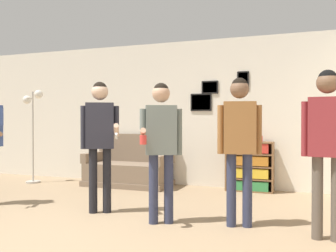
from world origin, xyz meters
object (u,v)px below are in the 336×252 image
object	(u,v)px
person_spectator_near_bookshelf	(239,135)
drinking_cup	(260,139)
person_watcher_holding_cup	(161,137)
person_spectator_far_right	(327,135)
floor_lamp	(33,117)
person_player_foreground_center	(100,132)
couch	(129,169)
bookshelf	(250,166)

from	to	relation	value
person_spectator_near_bookshelf	drinking_cup	world-z (taller)	person_spectator_near_bookshelf
person_watcher_holding_cup	person_spectator_far_right	size ratio (longest dim) A/B	0.96
person_watcher_holding_cup	drinking_cup	distance (m)	2.57
floor_lamp	person_watcher_holding_cup	world-z (taller)	floor_lamp
person_spectator_near_bookshelf	person_spectator_far_right	distance (m)	0.93
floor_lamp	person_spectator_far_right	distance (m)	5.53
person_spectator_near_bookshelf	person_player_foreground_center	bearing A→B (deg)	179.61
couch	floor_lamp	xyz separation A→B (m)	(-1.90, -0.39, 0.98)
couch	person_player_foreground_center	size ratio (longest dim) A/B	0.92
person_player_foreground_center	person_spectator_near_bookshelf	xyz separation A→B (m)	(1.83, -0.01, -0.02)
bookshelf	drinking_cup	bearing A→B (deg)	-0.23
couch	person_watcher_holding_cup	xyz separation A→B (m)	(1.52, -2.23, 0.71)
person_player_foreground_center	person_watcher_holding_cup	size ratio (longest dim) A/B	1.04
couch	person_spectator_far_right	bearing A→B (deg)	-33.86
couch	person_spectator_far_right	xyz separation A→B (m)	(3.32, -2.23, 0.76)
floor_lamp	person_player_foreground_center	size ratio (longest dim) A/B	1.05
bookshelf	person_player_foreground_center	bearing A→B (deg)	-126.19
couch	person_player_foreground_center	distance (m)	2.24
couch	person_spectator_near_bookshelf	xyz separation A→B (m)	(2.41, -2.05, 0.74)
person_player_foreground_center	drinking_cup	world-z (taller)	person_player_foreground_center
person_player_foreground_center	person_spectator_far_right	bearing A→B (deg)	-4.04
person_player_foreground_center	person_spectator_near_bookshelf	world-z (taller)	person_player_foreground_center
person_player_foreground_center	drinking_cup	distance (m)	2.87
couch	person_spectator_far_right	size ratio (longest dim) A/B	0.92
bookshelf	drinking_cup	distance (m)	0.51
drinking_cup	person_player_foreground_center	bearing A→B (deg)	-128.99
couch	person_spectator_far_right	distance (m)	4.07
floor_lamp	drinking_cup	distance (m)	4.33
person_player_foreground_center	person_spectator_far_right	xyz separation A→B (m)	(2.74, -0.19, 0.00)
person_watcher_holding_cup	person_spectator_far_right	distance (m)	1.80
floor_lamp	person_spectator_far_right	size ratio (longest dim) A/B	1.05
person_player_foreground_center	drinking_cup	xyz separation A→B (m)	(1.80, 2.22, -0.16)
person_watcher_holding_cup	bookshelf	bearing A→B (deg)	74.18
person_spectator_near_bookshelf	drinking_cup	bearing A→B (deg)	90.70
floor_lamp	drinking_cup	xyz separation A→B (m)	(4.27, 0.58, -0.38)
bookshelf	person_spectator_far_right	xyz separation A→B (m)	(1.11, -2.42, 0.64)
person_spectator_far_right	drinking_cup	size ratio (longest dim) A/B	17.08
person_spectator_far_right	drinking_cup	world-z (taller)	person_spectator_far_right
floor_lamp	person_player_foreground_center	xyz separation A→B (m)	(2.47, -1.64, -0.22)
person_player_foreground_center	person_watcher_holding_cup	xyz separation A→B (m)	(0.94, -0.20, -0.05)
drinking_cup	person_spectator_far_right	bearing A→B (deg)	-68.74
bookshelf	person_spectator_near_bookshelf	distance (m)	2.33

